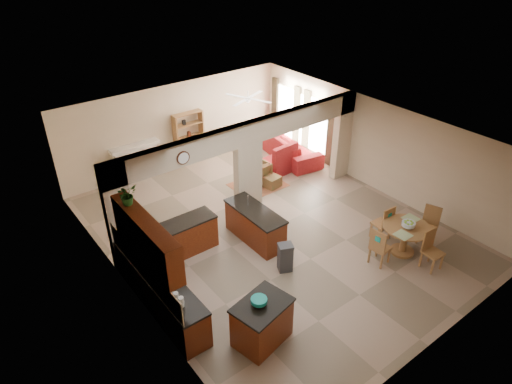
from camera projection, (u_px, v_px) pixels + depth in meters
floor at (270, 229)px, 12.46m from camera, size 10.00×10.00×0.00m
ceiling at (272, 135)px, 11.02m from camera, size 10.00×10.00×0.00m
wall_back at (176, 125)px, 15.14m from camera, size 8.00×0.00×8.00m
wall_front at (443, 294)px, 8.34m from camera, size 8.00×0.00×8.00m
wall_left at (125, 243)px, 9.65m from camera, size 0.00×10.00×10.00m
wall_right at (373, 145)px, 13.82m from camera, size 0.00×10.00×10.00m
partition_left_pier at (119, 217)px, 10.49m from camera, size 0.60×0.25×2.80m
partition_center_pier at (248, 180)px, 12.57m from camera, size 0.80×0.25×2.20m
partition_right_pier at (342, 136)px, 14.35m from camera, size 0.60×0.25×2.80m
partition_header at (248, 133)px, 11.85m from camera, size 8.00×0.25×0.60m
kitchen_counter at (166, 269)px, 10.35m from camera, size 2.52×3.29×1.48m
upper_cabinets at (146, 238)px, 8.93m from camera, size 0.35×2.40×0.90m
peninsula at (255, 225)px, 11.83m from camera, size 0.70×1.85×0.91m
wall_clock at (183, 158)px, 10.73m from camera, size 0.34×0.03×0.34m
rug at (258, 185)px, 14.51m from camera, size 1.60×1.30×0.01m
fireplace at (137, 161)px, 14.59m from camera, size 1.60×0.35×1.20m
shelving_unit at (189, 138)px, 15.45m from camera, size 1.00×0.32×1.80m
window_a at (319, 127)px, 15.47m from camera, size 0.02×0.90×1.90m
window_b at (286, 113)px, 16.63m from camera, size 0.02×0.90×1.90m
glazed_door at (302, 124)px, 16.13m from camera, size 0.02×0.70×2.10m
drape_a_left at (331, 133)px, 15.05m from camera, size 0.10×0.28×2.30m
drape_a_right at (306, 122)px, 15.86m from camera, size 0.10×0.28×2.30m
drape_b_left at (296, 118)px, 16.20m from camera, size 0.10×0.28×2.30m
drape_b_right at (275, 108)px, 17.02m from camera, size 0.10×0.28×2.30m
ceiling_fan at (248, 98)px, 13.96m from camera, size 1.00×1.00×0.10m
kitchen_island at (262, 322)px, 8.95m from camera, size 1.26×1.01×0.97m
teal_bowl at (259, 302)px, 8.66m from camera, size 0.32×0.32×0.15m
trash_can at (285, 258)px, 10.86m from camera, size 0.41×0.38×0.68m
dining_table at (405, 235)px, 11.34m from camera, size 1.16×1.16×0.79m
fruit_bowl at (408, 225)px, 11.12m from camera, size 0.33×0.33×0.18m
sofa at (289, 146)px, 16.03m from camera, size 2.94×1.54×0.82m
chaise at (278, 165)px, 15.27m from camera, size 1.09×0.91×0.41m
armchair at (255, 173)px, 14.47m from camera, size 0.83×0.85×0.72m
ottoman at (271, 181)px, 14.36m from camera, size 0.56×0.56×0.35m
plant at (127, 195)px, 9.05m from camera, size 0.46×0.43×0.43m
chair_north at (384, 222)px, 11.79m from camera, size 0.44×0.44×1.02m
chair_east at (430, 223)px, 11.74m from camera, size 0.53×0.53×1.02m
chair_south at (431, 248)px, 10.86m from camera, size 0.45×0.45×1.02m
chair_west at (379, 246)px, 10.92m from camera, size 0.47×0.47×1.02m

